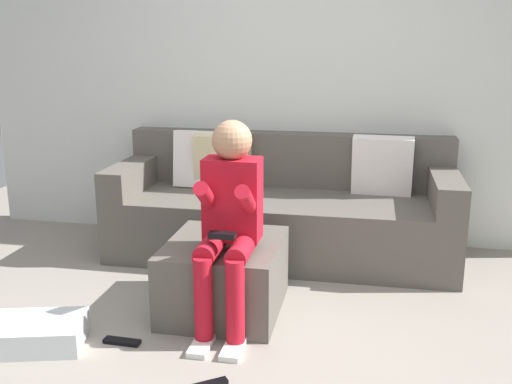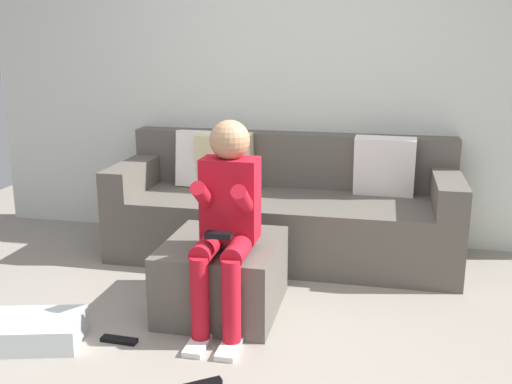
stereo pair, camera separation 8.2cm
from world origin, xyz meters
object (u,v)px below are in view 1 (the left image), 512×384
(person_seated, at_px, (229,213))
(storage_bin, at_px, (37,333))
(ottoman, at_px, (224,276))
(remote_by_storage_bin, at_px, (122,341))
(couch_sectional, at_px, (281,210))

(person_seated, height_order, storage_bin, person_seated)
(ottoman, height_order, remote_by_storage_bin, ottoman)
(ottoman, distance_m, remote_by_storage_bin, 0.69)
(couch_sectional, height_order, storage_bin, couch_sectional)
(ottoman, xyz_separation_m, remote_by_storage_bin, (-0.43, -0.50, -0.20))
(person_seated, relative_size, remote_by_storage_bin, 5.78)
(storage_bin, bearing_deg, remote_by_storage_bin, 12.82)
(couch_sectional, relative_size, storage_bin, 5.16)
(couch_sectional, bearing_deg, person_seated, -95.14)
(ottoman, relative_size, storage_bin, 1.54)
(person_seated, bearing_deg, remote_by_storage_bin, -147.72)
(storage_bin, bearing_deg, couch_sectional, 57.07)
(storage_bin, height_order, remote_by_storage_bin, storage_bin)
(remote_by_storage_bin, bearing_deg, couch_sectional, 70.34)
(person_seated, xyz_separation_m, remote_by_storage_bin, (-0.51, -0.32, -0.64))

